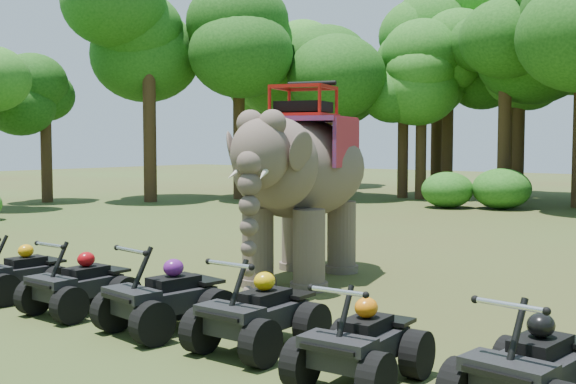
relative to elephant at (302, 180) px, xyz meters
The scene contains 21 objects.
ground 3.84m from the elephant, 70.22° to the right, with size 110.00×110.00×0.00m, color #47381E.
elephant is the anchor object (origin of this frame).
atv_0 5.50m from the elephant, 123.10° to the right, with size 1.13×1.55×1.15m, color black, non-canonical shape.
atv_1 4.85m from the elephant, 103.73° to the right, with size 1.18×1.62×1.20m, color black, non-canonical shape.
atv_2 4.71m from the elephant, 79.51° to the right, with size 1.26×1.73×1.28m, color black, non-canonical shape.
atv_3 5.19m from the elephant, 60.19° to the right, with size 1.24×1.70×1.26m, color black, non-canonical shape.
atv_4 6.45m from the elephant, 47.43° to the right, with size 1.17×1.60×1.19m, color black, non-canonical shape.
atv_5 7.70m from the elephant, 35.64° to the right, with size 1.24×1.69×1.26m, color black, non-canonical shape.
tree_26 21.55m from the elephant, 159.08° to the left, with size 4.63×4.63×6.61m, color #195114, non-canonical shape.
tree_27 19.89m from the elephant, 147.11° to the left, with size 6.81×6.81×9.73m, color #195114, non-canonical shape.
tree_28 20.62m from the elephant, 134.97° to the left, with size 6.12×6.12×8.75m, color #195114, non-canonical shape.
tree_29 20.78m from the elephant, 122.88° to the left, with size 5.69×5.69×8.13m, color #195114, non-canonical shape.
tree_30 21.21m from the elephant, 110.85° to the left, with size 5.18×5.18×7.40m, color #195114, non-canonical shape.
tree_31 21.57m from the elephant, 98.90° to the left, with size 5.60×5.60×8.00m, color #195114, non-canonical shape.
tree_34 24.73m from the elephant, 128.09° to the left, with size 5.68×5.68×8.12m, color #195114, non-canonical shape.
tree_35 21.79m from the elephant, 113.32° to the left, with size 5.13×5.13×7.33m, color #195114, non-canonical shape.
tree_36 29.72m from the elephant, 125.12° to the left, with size 5.64×5.64×8.05m, color #195114, non-canonical shape.
tree_38 19.58m from the elephant, 99.53° to the left, with size 5.97×5.97×8.52m, color #195114, non-canonical shape.
tree_39 25.72m from the elephant, 101.18° to the left, with size 7.31×7.31×10.44m, color #195114, non-canonical shape.
tree_41 22.92m from the elephant, 108.04° to the left, with size 6.13×6.13×8.76m, color #195114, non-canonical shape.
tree_46 24.88m from the elephant, 109.83° to the left, with size 7.60×7.60×10.86m, color #195114, non-canonical shape.
Camera 1 is at (7.41, -8.42, 2.75)m, focal length 45.00 mm.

